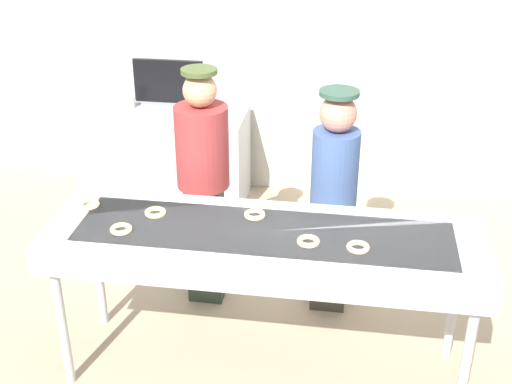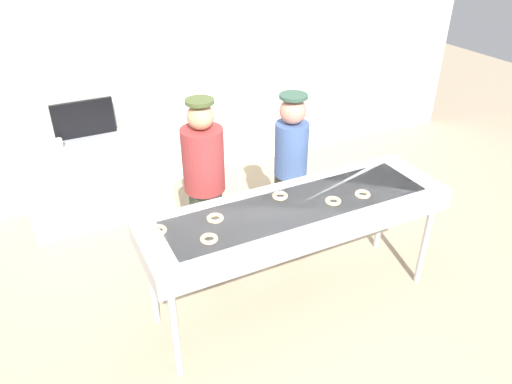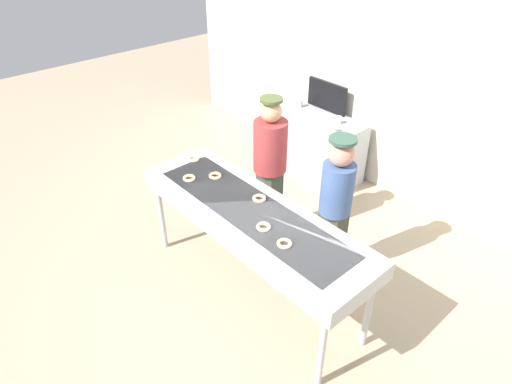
{
  "view_description": "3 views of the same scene",
  "coord_description": "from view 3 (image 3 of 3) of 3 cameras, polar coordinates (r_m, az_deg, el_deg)",
  "views": [
    {
      "loc": [
        0.46,
        -3.26,
        2.91
      ],
      "look_at": [
        -0.08,
        0.2,
        1.12
      ],
      "focal_mm": 47.89,
      "sensor_mm": 36.0,
      "label": 1
    },
    {
      "loc": [
        -1.7,
        -2.67,
        2.98
      ],
      "look_at": [
        -0.23,
        0.26,
        1.02
      ],
      "focal_mm": 33.88,
      "sensor_mm": 36.0,
      "label": 2
    },
    {
      "loc": [
        2.42,
        -2.11,
        3.36
      ],
      "look_at": [
        -0.16,
        0.19,
        1.02
      ],
      "focal_mm": 31.62,
      "sensor_mm": 36.0,
      "label": 3
    }
  ],
  "objects": [
    {
      "name": "plain_donut_1",
      "position": [
        4.45,
        -5.19,
        2.07
      ],
      "size": [
        0.17,
        0.17,
        0.03
      ],
      "primitive_type": "torus",
      "rotation": [
        0.0,
        0.0,
        2.08
      ],
      "color": "#F6CB8C",
      "rests_on": "fryer_conveyor"
    },
    {
      "name": "plain_donut_3",
      "position": [
        4.77,
        -7.9,
        4.22
      ],
      "size": [
        0.17,
        0.17,
        0.03
      ],
      "primitive_type": "torus",
      "rotation": [
        0.0,
        0.0,
        2.23
      ],
      "color": "#F5C390",
      "rests_on": "fryer_conveyor"
    },
    {
      "name": "ground_plane",
      "position": [
        4.64,
        -0.48,
        -12.15
      ],
      "size": [
        16.0,
        16.0,
        0.0
      ],
      "primitive_type": "plane",
      "color": "tan"
    },
    {
      "name": "paper_cup_0",
      "position": [
        6.32,
        5.56,
        11.1
      ],
      "size": [
        0.08,
        0.08,
        0.1
      ],
      "primitive_type": "cylinder",
      "color": "beige",
      "rests_on": "prep_counter"
    },
    {
      "name": "prep_counter",
      "position": [
        6.29,
        6.9,
        6.14
      ],
      "size": [
        1.45,
        0.62,
        0.85
      ],
      "primitive_type": "cube",
      "color": "#B7BABF",
      "rests_on": "ground"
    },
    {
      "name": "worker_assistant",
      "position": [
        4.7,
        1.78,
        3.65
      ],
      "size": [
        0.35,
        0.35,
        1.69
      ],
      "rotation": [
        0.0,
        0.0,
        3.0
      ],
      "color": "#2E3A2F",
      "rests_on": "ground"
    },
    {
      "name": "back_wall",
      "position": [
        5.57,
        20.39,
        13.36
      ],
      "size": [
        8.0,
        0.12,
        3.14
      ],
      "primitive_type": "cube",
      "color": "silver",
      "rests_on": "ground"
    },
    {
      "name": "worker_baker",
      "position": [
        4.29,
        9.98,
        -1.59
      ],
      "size": [
        0.3,
        0.3,
        1.59
      ],
      "rotation": [
        0.0,
        0.0,
        2.95
      ],
      "color": "#3A392B",
      "rests_on": "ground"
    },
    {
      "name": "plain_donut_0",
      "position": [
        4.44,
        -8.46,
        1.76
      ],
      "size": [
        0.17,
        0.17,
        0.03
      ],
      "primitive_type": "torus",
      "rotation": [
        0.0,
        0.0,
        2.23
      ],
      "color": "#F9D08C",
      "rests_on": "fryer_conveyor"
    },
    {
      "name": "paper_cup_1",
      "position": [
        5.66,
        9.76,
        7.93
      ],
      "size": [
        0.08,
        0.08,
        0.1
      ],
      "primitive_type": "cylinder",
      "color": "beige",
      "rests_on": "prep_counter"
    },
    {
      "name": "menu_display",
      "position": [
        6.22,
        8.95,
        11.89
      ],
      "size": [
        0.63,
        0.04,
        0.39
      ],
      "primitive_type": "cube",
      "color": "black",
      "rests_on": "prep_counter"
    },
    {
      "name": "plain_donut_2",
      "position": [
        3.78,
        0.97,
        -4.42
      ],
      "size": [
        0.17,
        0.17,
        0.03
      ],
      "primitive_type": "torus",
      "rotation": [
        0.0,
        0.0,
        2.15
      ],
      "color": "#F5D58F",
      "rests_on": "fryer_conveyor"
    },
    {
      "name": "fryer_conveyor",
      "position": [
        4.04,
        -0.54,
        -3.32
      ],
      "size": [
        2.48,
        0.75,
        0.99
      ],
      "color": "#B7BABF",
      "rests_on": "ground"
    },
    {
      "name": "plain_donut_4",
      "position": [
        4.11,
        0.42,
        -0.8
      ],
      "size": [
        0.13,
        0.13,
        0.03
      ],
      "primitive_type": "torus",
      "rotation": [
        0.0,
        0.0,
        0.03
      ],
      "color": "#F2C791",
      "rests_on": "fryer_conveyor"
    },
    {
      "name": "paper_cup_2",
      "position": [
        5.89,
        10.37,
        8.94
      ],
      "size": [
        0.08,
        0.08,
        0.1
      ],
      "primitive_type": "cylinder",
      "color": "beige",
      "rests_on": "prep_counter"
    },
    {
      "name": "plain_donut_5",
      "position": [
        3.62,
        3.62,
        -6.51
      ],
      "size": [
        0.15,
        0.15,
        0.03
      ],
      "primitive_type": "torus",
      "rotation": [
        0.0,
        0.0,
        1.85
      ],
      "color": "beige",
      "rests_on": "fryer_conveyor"
    }
  ]
}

